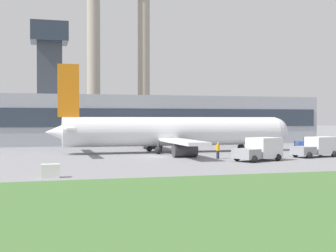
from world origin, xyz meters
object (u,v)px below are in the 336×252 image
airplane (171,132)px  pushback_tug (310,145)px  fuel_truck (260,149)px  ground_crew_person (218,150)px  baggage_truck (318,147)px

airplane → pushback_tug: size_ratio=7.86×
airplane → fuel_truck: (5.37, -13.48, -1.42)m
fuel_truck → airplane: bearing=111.7°
ground_crew_person → baggage_truck: bearing=-3.9°
pushback_tug → fuel_truck: size_ratio=0.72×
airplane → fuel_truck: size_ratio=5.69×
pushback_tug → airplane: bearing=173.1°
airplane → baggage_truck: airplane is taller
airplane → pushback_tug: (18.09, -2.20, -1.75)m
baggage_truck → airplane: bearing=140.8°
baggage_truck → fuel_truck: size_ratio=1.02×
ground_crew_person → pushback_tug: bearing=26.7°
baggage_truck → fuel_truck: bearing=-163.1°
pushback_tug → baggage_truck: (-4.61, -8.81, 0.29)m
pushback_tug → ground_crew_person: size_ratio=2.29×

